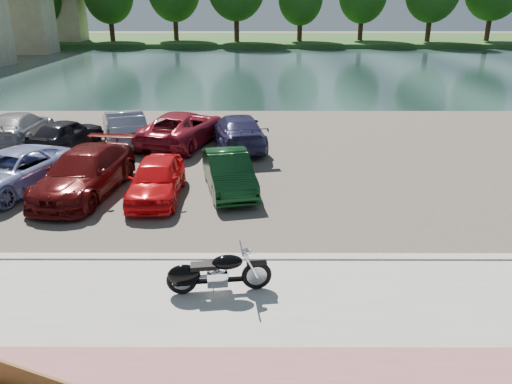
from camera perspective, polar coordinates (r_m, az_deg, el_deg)
ground at (r=11.03m, az=0.55°, el=-12.90°), size 200.00×200.00×0.00m
promenade at (r=10.19m, az=0.58°, el=-15.82°), size 60.00×6.00×0.10m
kerb at (r=12.70m, az=0.49°, el=-7.58°), size 60.00×0.30×0.14m
parking_lot at (r=21.06m, az=0.36°, el=4.14°), size 60.00×18.00×0.04m
river at (r=49.53m, az=0.25°, el=13.98°), size 120.00×40.00×0.00m
far_bank at (r=81.35m, az=0.21°, el=16.99°), size 120.00×24.00×0.60m
motorcycle at (r=11.13m, az=-5.34°, el=-9.26°), size 2.33×0.75×1.05m
car_2 at (r=18.82m, az=-26.08°, el=2.11°), size 3.84×5.45×1.38m
car_3 at (r=17.59m, az=-19.01°, el=2.11°), size 2.76×5.36×1.49m
car_4 at (r=16.60m, az=-11.32°, el=1.49°), size 1.64×3.95×1.34m
car_5 at (r=16.96m, az=-3.14°, el=2.29°), size 2.21×4.24×1.33m
car_7 at (r=25.24m, az=-25.48°, el=6.67°), size 2.33×5.01×1.42m
car_8 at (r=23.53m, az=-20.86°, el=6.28°), size 2.66×4.12×1.30m
car_9 at (r=23.52m, az=-14.82°, el=7.22°), size 3.14×4.87×1.52m
car_10 at (r=22.87m, az=-8.34°, el=7.29°), size 3.93×5.86×1.49m
car_11 at (r=22.15m, az=-2.08°, el=6.99°), size 2.95×5.31×1.45m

